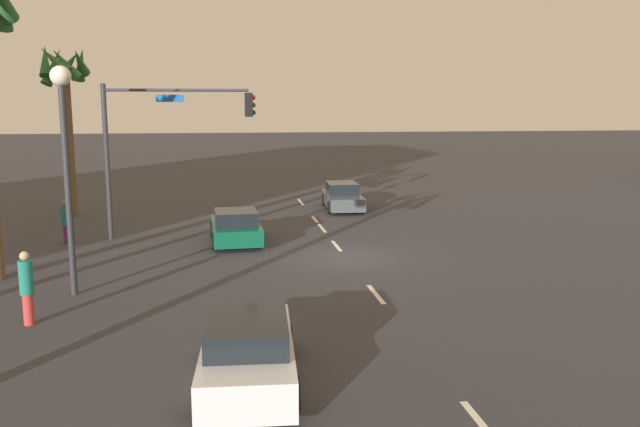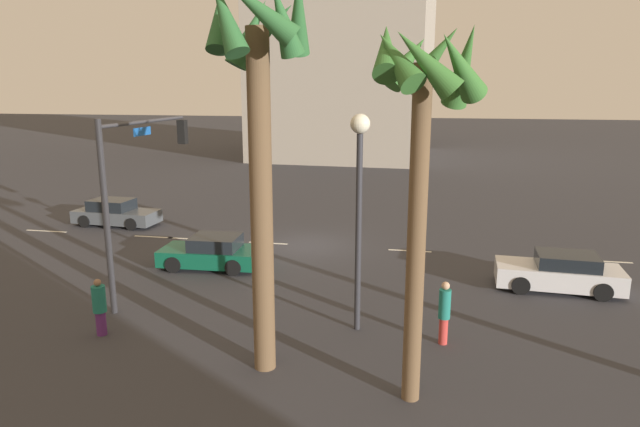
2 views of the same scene
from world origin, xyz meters
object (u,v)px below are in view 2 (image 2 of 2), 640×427
(traffic_signal, at_px, (138,173))
(car_0, at_px, (560,273))
(streetlamp, at_px, (359,183))
(palm_tree_3, at_px, (259,99))
(car_1, at_px, (116,213))
(building_0, at_px, (348,28))
(pedestrian_0, at_px, (100,306))
(palm_tree_2, at_px, (423,113))
(pedestrian_1, at_px, (444,311))
(car_2, at_px, (212,253))

(traffic_signal, bearing_deg, car_0, -168.67)
(streetlamp, xyz_separation_m, palm_tree_3, (2.03, 2.82, 2.38))
(car_0, xyz_separation_m, car_1, (20.83, -5.72, -0.00))
(car_0, height_order, traffic_signal, traffic_signal)
(building_0, bearing_deg, palm_tree_3, 98.63)
(pedestrian_0, bearing_deg, palm_tree_2, 169.16)
(car_0, height_order, pedestrian_1, pedestrian_1)
(palm_tree_3, bearing_deg, palm_tree_2, 168.77)
(car_1, relative_size, car_2, 1.11)
(car_1, bearing_deg, car_0, 164.64)
(traffic_signal, distance_m, palm_tree_3, 7.84)
(streetlamp, xyz_separation_m, building_0, (6.60, -43.22, 8.51))
(car_2, relative_size, traffic_signal, 0.65)
(traffic_signal, height_order, pedestrian_0, traffic_signal)
(traffic_signal, bearing_deg, pedestrian_0, 97.91)
(streetlamp, bearing_deg, traffic_signal, -12.78)
(car_0, relative_size, palm_tree_3, 0.45)
(car_0, bearing_deg, streetlamp, 34.96)
(car_1, distance_m, palm_tree_2, 21.97)
(pedestrian_1, bearing_deg, car_2, -30.18)
(pedestrian_0, bearing_deg, car_0, -155.07)
(pedestrian_0, distance_m, building_0, 46.65)
(car_2, xyz_separation_m, building_0, (0.10, -38.49, 12.37))
(streetlamp, bearing_deg, car_0, -145.04)
(pedestrian_0, xyz_separation_m, pedestrian_1, (-9.85, -1.31, 0.09))
(streetlamp, relative_size, pedestrian_0, 3.72)
(pedestrian_0, distance_m, pedestrian_1, 9.93)
(palm_tree_3, distance_m, building_0, 46.67)
(car_0, height_order, building_0, building_0)
(car_0, distance_m, palm_tree_3, 13.09)
(car_1, relative_size, palm_tree_3, 0.46)
(pedestrian_0, height_order, pedestrian_1, pedestrian_1)
(car_1, xyz_separation_m, streetlamp, (-14.12, 10.41, 3.84))
(palm_tree_3, bearing_deg, pedestrian_0, -10.57)
(car_0, xyz_separation_m, streetlamp, (6.71, 4.69, 3.83))
(car_0, xyz_separation_m, pedestrian_0, (14.03, 6.52, 0.27))
(pedestrian_1, bearing_deg, building_0, -78.22)
(traffic_signal, bearing_deg, palm_tree_2, 150.81)
(streetlamp, bearing_deg, car_1, -36.39)
(building_0, bearing_deg, car_2, 93.11)
(streetlamp, relative_size, palm_tree_2, 0.74)
(car_1, distance_m, building_0, 35.85)
(car_1, height_order, car_2, car_1)
(streetlamp, bearing_deg, car_2, -36.00)
(car_0, relative_size, pedestrian_1, 2.36)
(pedestrian_0, height_order, palm_tree_2, palm_tree_2)
(car_2, height_order, streetlamp, streetlamp)
(streetlamp, distance_m, palm_tree_3, 4.21)
(car_2, distance_m, traffic_signal, 4.88)
(car_2, distance_m, palm_tree_3, 10.76)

